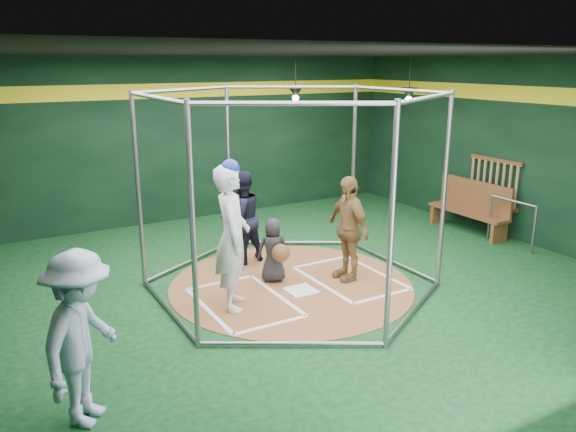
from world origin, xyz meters
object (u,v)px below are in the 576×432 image
umpire (242,218)px  dugout_bench (471,206)px  batter_figure (232,236)px  visitor_leopard (348,228)px

umpire → dugout_bench: bearing=161.9°
dugout_bench → umpire: bearing=172.5°
batter_figure → dugout_bench: bearing=9.3°
batter_figure → visitor_leopard: size_ratio=1.27×
batter_figure → dugout_bench: (5.75, 0.95, -0.52)m
visitor_leopard → umpire: 1.89m
batter_figure → umpire: batter_figure is taller
visitor_leopard → dugout_bench: bearing=104.1°
visitor_leopard → dugout_bench: size_ratio=0.92×
visitor_leopard → umpire: visitor_leopard is taller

